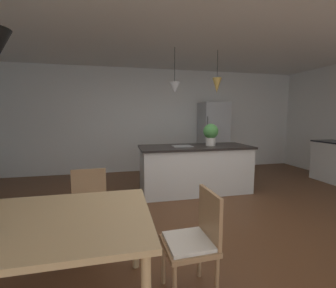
{
  "coord_description": "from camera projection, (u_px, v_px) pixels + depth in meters",
  "views": [
    {
      "loc": [
        -1.09,
        -2.78,
        1.47
      ],
      "look_at": [
        -0.47,
        -0.04,
        1.12
      ],
      "focal_mm": 24.05,
      "sensor_mm": 36.0,
      "label": 1
    }
  ],
  "objects": [
    {
      "name": "chair_kitchen_end",
      "position": [
        195.0,
        239.0,
        1.83
      ],
      "size": [
        0.42,
        0.42,
        0.87
      ],
      "color": "#A87F56",
      "rests_on": "ground_plane"
    },
    {
      "name": "pendant_over_island_main",
      "position": [
        175.0,
        87.0,
        4.1
      ],
      "size": [
        0.19,
        0.19,
        0.8
      ],
      "color": "black"
    },
    {
      "name": "dining_table",
      "position": [
        1.0,
        233.0,
        1.5
      ],
      "size": [
        2.0,
        1.03,
        0.76
      ],
      "color": "tan",
      "rests_on": "ground_plane"
    },
    {
      "name": "kitchen_island",
      "position": [
        195.0,
        168.0,
        4.38
      ],
      "size": [
        2.14,
        0.86,
        0.91
      ],
      "color": "silver",
      "rests_on": "ground_plane"
    },
    {
      "name": "pendant_over_island_aux",
      "position": [
        217.0,
        85.0,
        4.28
      ],
      "size": [
        0.18,
        0.18,
        0.78
      ],
      "color": "black"
    },
    {
      "name": "ceiling_slab",
      "position": [
        205.0,
        11.0,
        2.77
      ],
      "size": [
        10.0,
        8.4,
        0.12
      ],
      "primitive_type": "cube",
      "color": "white"
    },
    {
      "name": "chair_far_right",
      "position": [
        89.0,
        207.0,
        2.49
      ],
      "size": [
        0.41,
        0.41,
        0.87
      ],
      "color": "#A87F56",
      "rests_on": "ground_plane"
    },
    {
      "name": "ground_plane",
      "position": [
        201.0,
        225.0,
        3.11
      ],
      "size": [
        10.0,
        8.4,
        0.04
      ],
      "primitive_type": "cube",
      "color": "brown"
    },
    {
      "name": "potted_plant_on_island",
      "position": [
        211.0,
        133.0,
        4.37
      ],
      "size": [
        0.29,
        0.29,
        0.42
      ],
      "color": "beige",
      "rests_on": "kitchen_island"
    },
    {
      "name": "wall_back_kitchen",
      "position": [
        158.0,
        121.0,
        6.1
      ],
      "size": [
        10.0,
        0.12,
        2.7
      ],
      "primitive_type": "cube",
      "color": "white",
      "rests_on": "ground_plane"
    },
    {
      "name": "refrigerator",
      "position": [
        213.0,
        137.0,
        6.07
      ],
      "size": [
        0.69,
        0.67,
        1.83
      ],
      "color": "#B2B5B7",
      "rests_on": "ground_plane"
    }
  ]
}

